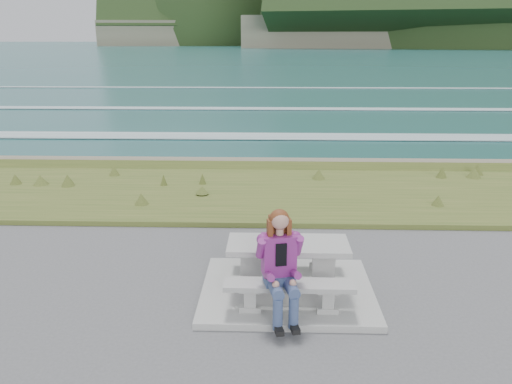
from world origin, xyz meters
TOP-DOWN VIEW (x-y plane):
  - concrete_slab at (0.00, 0.00)m, footprint 2.60×2.10m
  - picnic_table at (0.00, 0.00)m, footprint 1.80×0.75m
  - bench_landward at (0.00, -0.70)m, footprint 1.80×0.35m
  - bench_seaward at (0.00, 0.70)m, footprint 1.80×0.35m
  - grass_verge at (0.00, 5.00)m, footprint 160.00×4.50m
  - shore_drop at (0.00, 7.90)m, footprint 160.00×0.80m
  - ocean at (0.00, 25.09)m, footprint 1600.00×1600.00m
  - seated_woman at (-0.11, -0.84)m, footprint 0.57×0.83m

SIDE VIEW (x-z plane):
  - ocean at x=0.00m, z-range -1.79..-1.70m
  - grass_verge at x=0.00m, z-range -0.11..0.11m
  - shore_drop at x=0.00m, z-range -1.10..1.10m
  - concrete_slab at x=0.00m, z-range 0.00..0.10m
  - bench_landward at x=0.00m, z-range 0.22..0.67m
  - bench_seaward at x=0.00m, z-range 0.22..0.67m
  - seated_woman at x=-0.11m, z-range -0.10..1.41m
  - picnic_table at x=0.00m, z-range 0.31..1.06m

